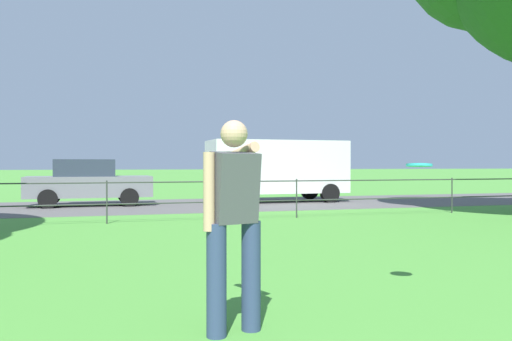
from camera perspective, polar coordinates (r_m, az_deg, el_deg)
The scene contains 6 objects.
street_strip at distance 17.63m, azimuth -8.52°, elevation -3.79°, with size 80.00×6.08×0.01m, color #565454.
park_fence at distance 12.70m, azimuth -5.45°, elevation -2.49°, with size 32.86×0.04×1.00m.
person_thrower at distance 4.21m, azimuth -2.53°, elevation -5.27°, with size 0.50×0.84×1.73m.
frisbee at distance 5.68m, azimuth 17.51°, elevation 0.57°, with size 0.38×0.38×0.04m.
car_grey_right at distance 18.14m, azimuth -17.97°, elevation -1.24°, with size 4.04×1.89×1.54m.
panel_van_far_right at distance 19.07m, azimuth 2.36°, elevation 0.36°, with size 5.02×2.15×2.24m.
Camera 1 is at (-2.41, 2.31, 1.37)m, focal length 36.35 mm.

